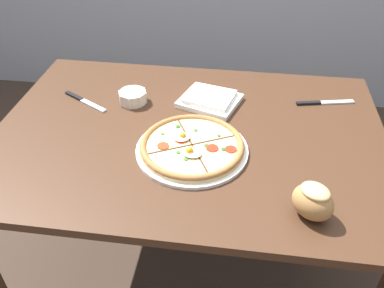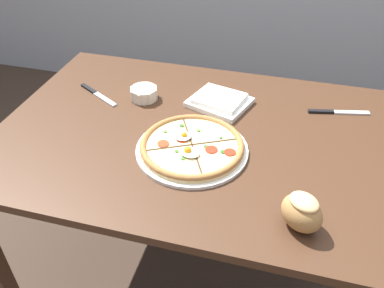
{
  "view_description": "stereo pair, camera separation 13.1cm",
  "coord_description": "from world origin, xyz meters",
  "px_view_note": "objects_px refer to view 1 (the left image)",
  "views": [
    {
      "loc": [
        0.17,
        -1.13,
        1.61
      ],
      "look_at": [
        0.03,
        -0.1,
        0.81
      ],
      "focal_mm": 38.0,
      "sensor_mm": 36.0,
      "label": 1
    },
    {
      "loc": [
        0.3,
        -1.1,
        1.61
      ],
      "look_at": [
        0.03,
        -0.1,
        0.81
      ],
      "focal_mm": 38.0,
      "sensor_mm": 36.0,
      "label": 2
    }
  ],
  "objects_px": {
    "ramekin_bowl": "(133,97)",
    "knife_spare": "(324,103)",
    "pizza": "(192,147)",
    "bread_piece_near": "(313,201)",
    "knife_main": "(84,101)",
    "dining_table": "(189,154)",
    "napkin_folded": "(210,99)"
  },
  "relations": [
    {
      "from": "ramekin_bowl",
      "to": "knife_spare",
      "type": "xyz_separation_m",
      "value": [
        0.73,
        0.09,
        -0.02
      ]
    },
    {
      "from": "ramekin_bowl",
      "to": "napkin_folded",
      "type": "height_order",
      "value": "ramekin_bowl"
    },
    {
      "from": "knife_main",
      "to": "knife_spare",
      "type": "height_order",
      "value": "same"
    },
    {
      "from": "knife_main",
      "to": "napkin_folded",
      "type": "bearing_deg",
      "value": 37.1
    },
    {
      "from": "napkin_folded",
      "to": "knife_spare",
      "type": "bearing_deg",
      "value": 7.59
    },
    {
      "from": "pizza",
      "to": "knife_main",
      "type": "distance_m",
      "value": 0.52
    },
    {
      "from": "ramekin_bowl",
      "to": "knife_main",
      "type": "xyz_separation_m",
      "value": [
        -0.19,
        -0.03,
        -0.02
      ]
    },
    {
      "from": "pizza",
      "to": "knife_spare",
      "type": "relative_size",
      "value": 1.64
    },
    {
      "from": "pizza",
      "to": "knife_main",
      "type": "xyz_separation_m",
      "value": [
        -0.45,
        0.24,
        -0.01
      ]
    },
    {
      "from": "pizza",
      "to": "knife_spare",
      "type": "bearing_deg",
      "value": 37.88
    },
    {
      "from": "dining_table",
      "to": "pizza",
      "type": "xyz_separation_m",
      "value": [
        0.03,
        -0.1,
        0.12
      ]
    },
    {
      "from": "pizza",
      "to": "napkin_folded",
      "type": "distance_m",
      "value": 0.3
    },
    {
      "from": "pizza",
      "to": "knife_spare",
      "type": "distance_m",
      "value": 0.59
    },
    {
      "from": "pizza",
      "to": "napkin_folded",
      "type": "xyz_separation_m",
      "value": [
        0.03,
        0.3,
        -0.0
      ]
    },
    {
      "from": "knife_main",
      "to": "dining_table",
      "type": "bearing_deg",
      "value": 12.04
    },
    {
      "from": "napkin_folded",
      "to": "bread_piece_near",
      "type": "xyz_separation_m",
      "value": [
        0.33,
        -0.53,
        0.04
      ]
    },
    {
      "from": "pizza",
      "to": "ramekin_bowl",
      "type": "height_order",
      "value": "pizza"
    },
    {
      "from": "napkin_folded",
      "to": "knife_spare",
      "type": "distance_m",
      "value": 0.44
    },
    {
      "from": "pizza",
      "to": "bread_piece_near",
      "type": "bearing_deg",
      "value": -32.93
    },
    {
      "from": "dining_table",
      "to": "ramekin_bowl",
      "type": "distance_m",
      "value": 0.32
    },
    {
      "from": "knife_spare",
      "to": "bread_piece_near",
      "type": "bearing_deg",
      "value": -112.6
    },
    {
      "from": "ramekin_bowl",
      "to": "knife_main",
      "type": "relative_size",
      "value": 0.55
    },
    {
      "from": "ramekin_bowl",
      "to": "knife_spare",
      "type": "relative_size",
      "value": 0.49
    },
    {
      "from": "bread_piece_near",
      "to": "knife_main",
      "type": "relative_size",
      "value": 0.73
    },
    {
      "from": "ramekin_bowl",
      "to": "bread_piece_near",
      "type": "distance_m",
      "value": 0.8
    },
    {
      "from": "ramekin_bowl",
      "to": "knife_spare",
      "type": "distance_m",
      "value": 0.74
    },
    {
      "from": "pizza",
      "to": "bread_piece_near",
      "type": "xyz_separation_m",
      "value": [
        0.36,
        -0.23,
        0.04
      ]
    },
    {
      "from": "napkin_folded",
      "to": "ramekin_bowl",
      "type": "bearing_deg",
      "value": -173.23
    },
    {
      "from": "dining_table",
      "to": "knife_main",
      "type": "relative_size",
      "value": 6.77
    },
    {
      "from": "knife_spare",
      "to": "dining_table",
      "type": "bearing_deg",
      "value": -164.76
    },
    {
      "from": "knife_main",
      "to": "pizza",
      "type": "bearing_deg",
      "value": 1.83
    },
    {
      "from": "dining_table",
      "to": "pizza",
      "type": "distance_m",
      "value": 0.16
    }
  ]
}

